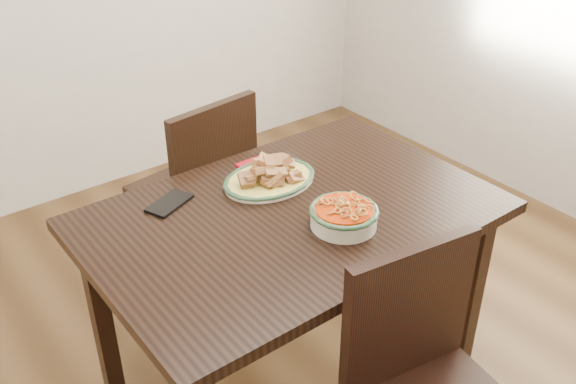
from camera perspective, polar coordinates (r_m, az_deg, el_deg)
floor at (r=2.64m, az=1.41°, el=-14.10°), size 3.50×3.50×0.00m
dining_table at (r=2.12m, az=0.33°, el=-3.67°), size 1.30×0.87×0.75m
chair_far at (r=2.74m, az=-7.72°, el=0.73°), size 0.47×0.47×0.89m
chair_near at (r=1.90m, az=12.22°, el=-16.09°), size 0.48×0.48×0.89m
fish_plate at (r=2.21m, az=-1.67°, el=1.86°), size 0.33×0.26×0.11m
noodle_bowl at (r=1.98m, az=4.99°, el=-1.94°), size 0.22×0.22×0.08m
smartphone at (r=2.14m, az=-10.50°, el=-0.99°), size 0.18×0.14×0.01m
napkin at (r=2.32m, az=-2.91°, el=2.34°), size 0.12×0.10×0.01m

